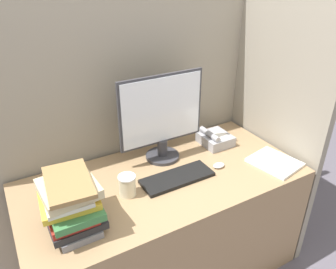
# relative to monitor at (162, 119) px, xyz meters

# --- Properties ---
(cubicle_panel_rear) EXTENTS (1.96, 0.04, 1.72)m
(cubicle_panel_rear) POSITION_rel_monitor_xyz_m (-0.09, 0.22, -0.12)
(cubicle_panel_rear) COLOR gray
(cubicle_panel_rear) RESTS_ON ground_plane
(cubicle_panel_right) EXTENTS (0.04, 0.81, 1.72)m
(cubicle_panel_right) POSITION_rel_monitor_xyz_m (0.72, -0.16, -0.12)
(cubicle_panel_right) COLOR gray
(cubicle_panel_right) RESTS_ON ground_plane
(desk) EXTENTS (1.56, 0.75, 0.72)m
(desk) POSITION_rel_monitor_xyz_m (-0.09, -0.19, -0.62)
(desk) COLOR #937551
(desk) RESTS_ON ground_plane
(monitor) EXTENTS (0.52, 0.20, 0.52)m
(monitor) POSITION_rel_monitor_xyz_m (0.00, 0.00, 0.00)
(monitor) COLOR #333338
(monitor) RESTS_ON desk
(keyboard) EXTENTS (0.40, 0.15, 0.02)m
(keyboard) POSITION_rel_monitor_xyz_m (-0.04, -0.24, -0.25)
(keyboard) COLOR black
(keyboard) RESTS_ON desk
(mouse) EXTENTS (0.07, 0.05, 0.02)m
(mouse) POSITION_rel_monitor_xyz_m (0.23, -0.26, -0.25)
(mouse) COLOR silver
(mouse) RESTS_ON desk
(coffee_cup) EXTENTS (0.09, 0.09, 0.11)m
(coffee_cup) POSITION_rel_monitor_xyz_m (-0.33, -0.23, -0.20)
(coffee_cup) COLOR beige
(coffee_cup) RESTS_ON desk
(book_stack) EXTENTS (0.26, 0.31, 0.25)m
(book_stack) POSITION_rel_monitor_xyz_m (-0.62, -0.32, -0.13)
(book_stack) COLOR slate
(book_stack) RESTS_ON desk
(desk_telephone) EXTENTS (0.18, 0.20, 0.10)m
(desk_telephone) POSITION_rel_monitor_xyz_m (0.38, -0.03, -0.22)
(desk_telephone) COLOR #99999E
(desk_telephone) RESTS_ON desk
(paper_pile) EXTENTS (0.27, 0.30, 0.02)m
(paper_pile) POSITION_rel_monitor_xyz_m (0.54, -0.39, -0.25)
(paper_pile) COLOR white
(paper_pile) RESTS_ON desk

